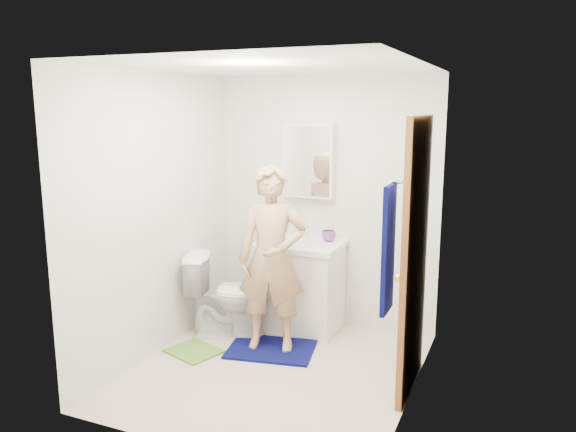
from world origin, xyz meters
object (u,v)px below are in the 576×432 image
Objects in this scene: vanity_cabinet at (300,288)px; toothbrush_cup at (329,236)px; man at (272,259)px; medicine_cabinet at (309,161)px; towel at (388,249)px; soap_dispenser at (270,231)px; toilet at (229,295)px.

toothbrush_cup reaches higher than vanity_cabinet.
medicine_cabinet is at bearing 72.90° from man.
towel is 4.40× the size of soap_dispenser.
medicine_cabinet is 1.47m from toilet.
vanity_cabinet is 1.00× the size of towel.
man is at bearing -93.32° from vanity_cabinet.
toothbrush_cup is at bearing 54.10° from man.
man is (0.50, -0.14, 0.44)m from toilet.
medicine_cabinet is at bearing 90.00° from vanity_cabinet.
towel is 2.19m from toilet.
man is at bearing -63.27° from soap_dispenser.
toilet is at bearing -141.35° from vanity_cabinet.
towel is at bearing -140.65° from toilet.
soap_dispenser reaches higher than vanity_cabinet.
soap_dispenser is at bearing 102.00° from man.
man reaches higher than soap_dispenser.
medicine_cabinet is at bearing -58.32° from toilet.
towel reaches higher than soap_dispenser.
vanity_cabinet is 0.62m from soap_dispenser.
soap_dispenser is 0.57m from toothbrush_cup.
towel reaches higher than toilet.
medicine_cabinet reaches higher than vanity_cabinet.
medicine_cabinet is 0.89× the size of toilet.
towel reaches higher than vanity_cabinet.
vanity_cabinet is 0.71m from man.
towel reaches higher than man.
man reaches higher than toilet.
medicine_cabinet reaches higher than toothbrush_cup.
vanity_cabinet is 2.08m from towel.
vanity_cabinet is 0.50× the size of man.
man is (-1.21, 0.92, -0.42)m from towel.
medicine_cabinet is 0.43× the size of man.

